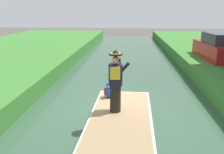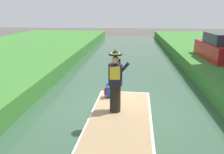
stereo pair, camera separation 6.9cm
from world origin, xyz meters
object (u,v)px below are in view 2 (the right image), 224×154
Objects in this scene: parked_car_red at (220,48)px; boat at (120,125)px; person_pirate at (115,82)px; parrot_plush at (109,91)px.

boat is at bearing -125.41° from parked_car_red.
person_pirate reaches higher than boat.
parked_car_red is (5.88, 6.29, 0.53)m from parrot_plush.
person_pirate is 0.46× the size of parked_car_red.
person_pirate is 1.30m from parrot_plush.
parrot_plush is at bearing 108.34° from boat.
parked_car_red is at bearing 54.59° from boat.
parrot_plush is 0.14× the size of parked_car_red.
person_pirate reaches higher than parrot_plush.
boat is 1.28m from person_pirate.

